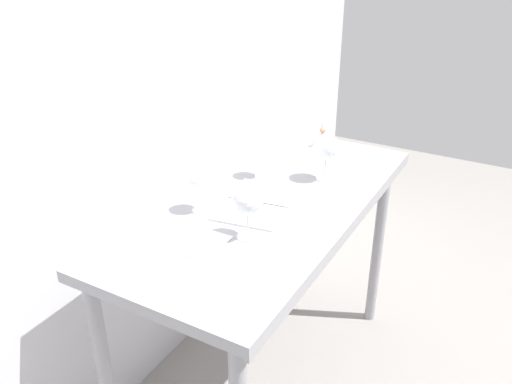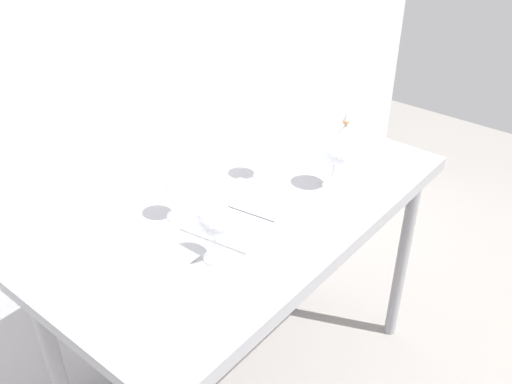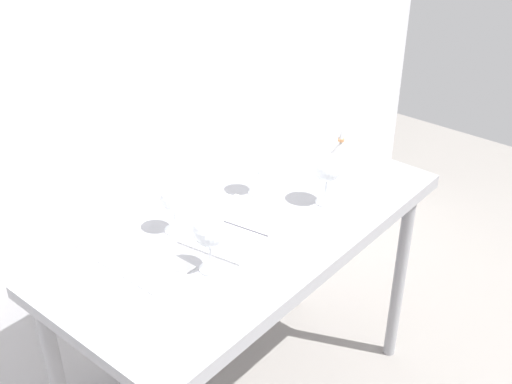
% 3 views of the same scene
% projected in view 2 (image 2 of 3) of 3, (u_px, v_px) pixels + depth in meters
% --- Properties ---
extents(back_wall, '(3.80, 0.04, 2.60)m').
position_uv_depth(back_wall, '(140.00, 53.00, 1.82)').
color(back_wall, silver).
rests_on(back_wall, ground_plane).
extents(steel_counter, '(1.40, 0.65, 0.90)m').
position_uv_depth(steel_counter, '(257.00, 236.00, 1.83)').
color(steel_counter, '#96969B').
rests_on(steel_counter, ground_plane).
extents(wine_glass_near_left, '(0.10, 0.10, 0.19)m').
position_uv_depth(wine_glass_near_left, '(214.00, 219.00, 1.50)').
color(wine_glass_near_left, white).
rests_on(wine_glass_near_left, steel_counter).
extents(wine_glass_far_left, '(0.08, 0.08, 0.16)m').
position_uv_depth(wine_glass_far_left, '(176.00, 185.00, 1.68)').
color(wine_glass_far_left, white).
rests_on(wine_glass_far_left, steel_counter).
extents(wine_glass_near_right, '(0.10, 0.10, 0.19)m').
position_uv_depth(wine_glass_near_right, '(335.00, 151.00, 1.82)').
color(wine_glass_near_right, white).
rests_on(wine_glass_near_right, steel_counter).
extents(wine_glass_far_right, '(0.08, 0.08, 0.17)m').
position_uv_depth(wine_glass_far_right, '(263.00, 145.00, 1.88)').
color(wine_glass_far_right, white).
rests_on(wine_glass_far_right, steel_counter).
extents(open_notebook, '(0.37, 0.28, 0.01)m').
position_uv_depth(open_notebook, '(243.00, 212.00, 1.75)').
color(open_notebook, white).
rests_on(open_notebook, steel_counter).
extents(tasting_sheet_upper, '(0.25, 0.30, 0.00)m').
position_uv_depth(tasting_sheet_upper, '(297.00, 149.00, 2.11)').
color(tasting_sheet_upper, white).
rests_on(tasting_sheet_upper, steel_counter).
extents(tasting_sheet_lower, '(0.17, 0.26, 0.00)m').
position_uv_depth(tasting_sheet_lower, '(147.00, 253.00, 1.59)').
color(tasting_sheet_lower, white).
rests_on(tasting_sheet_lower, steel_counter).
extents(decanter_funnel, '(0.10, 0.10, 0.12)m').
position_uv_depth(decanter_funnel, '(345.00, 131.00, 2.15)').
color(decanter_funnel, '#B4B4B4').
rests_on(decanter_funnel, steel_counter).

